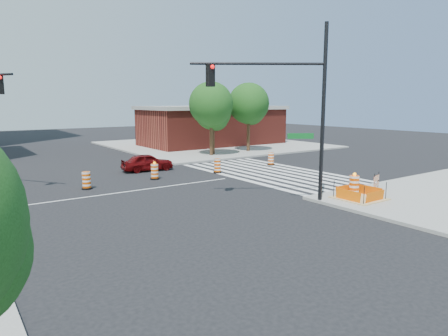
# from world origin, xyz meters

# --- Properties ---
(ground) EXTENTS (120.00, 120.00, 0.00)m
(ground) POSITION_xyz_m (0.00, 0.00, 0.00)
(ground) COLOR black
(ground) RESTS_ON ground
(sidewalk_ne) EXTENTS (22.00, 22.00, 0.15)m
(sidewalk_ne) POSITION_xyz_m (18.00, 18.00, 0.07)
(sidewalk_ne) COLOR gray
(sidewalk_ne) RESTS_ON ground
(crosswalk_east) EXTENTS (6.75, 13.50, 0.01)m
(crosswalk_east) POSITION_xyz_m (10.95, 0.00, 0.01)
(crosswalk_east) COLOR silver
(crosswalk_east) RESTS_ON ground
(lane_centerline) EXTENTS (14.00, 0.12, 0.01)m
(lane_centerline) POSITION_xyz_m (0.00, 0.00, 0.01)
(lane_centerline) COLOR silver
(lane_centerline) RESTS_ON ground
(excavation_pit) EXTENTS (2.20, 2.20, 0.90)m
(excavation_pit) POSITION_xyz_m (9.00, -9.00, 0.22)
(excavation_pit) COLOR tan
(excavation_pit) RESTS_ON ground
(brick_storefront) EXTENTS (16.50, 8.50, 4.60)m
(brick_storefront) POSITION_xyz_m (18.00, 18.00, 2.32)
(brick_storefront) COLOR maroon
(brick_storefront) RESTS_ON ground
(red_coupe) EXTENTS (3.87, 1.79, 1.28)m
(red_coupe) POSITION_xyz_m (4.10, 5.84, 0.64)
(red_coupe) COLOR #570708
(red_coupe) RESTS_ON ground
(signal_pole_se) EXTENTS (5.52, 3.68, 8.59)m
(signal_pole_se) POSITION_xyz_m (5.67, -7.01, 5.26)
(signal_pole_se) COLOR black
(signal_pole_se) RESTS_ON ground
(pit_drum) EXTENTS (0.63, 0.63, 1.25)m
(pit_drum) POSITION_xyz_m (9.24, -8.48, 0.67)
(pit_drum) COLOR black
(pit_drum) RESTS_ON ground
(barricade) EXTENTS (0.87, 0.33, 1.07)m
(barricade) POSITION_xyz_m (11.09, -8.53, 0.74)
(barricade) COLOR #DB4D04
(barricade) RESTS_ON ground
(tree_north_c) EXTENTS (4.06, 4.06, 6.90)m
(tree_north_c) POSITION_xyz_m (12.34, 9.71, 4.63)
(tree_north_c) COLOR #382314
(tree_north_c) RESTS_ON ground
(tree_north_d) EXTENTS (3.46, 3.45, 5.87)m
(tree_north_d) POSITION_xyz_m (12.90, 10.22, 3.94)
(tree_north_d) COLOR #382314
(tree_north_d) RESTS_ON ground
(tree_north_e) EXTENTS (4.09, 4.09, 6.96)m
(tree_north_e) POSITION_xyz_m (17.21, 10.28, 4.67)
(tree_north_e) COLOR #382314
(tree_north_e) RESTS_ON ground
(median_drum_2) EXTENTS (0.60, 0.60, 1.02)m
(median_drum_2) POSITION_xyz_m (-1.46, 2.01, 0.48)
(median_drum_2) COLOR black
(median_drum_2) RESTS_ON ground
(median_drum_3) EXTENTS (0.60, 0.60, 1.18)m
(median_drum_3) POSITION_xyz_m (3.09, 2.47, 0.49)
(median_drum_3) COLOR black
(median_drum_3) RESTS_ON ground
(median_drum_4) EXTENTS (0.60, 0.60, 1.02)m
(median_drum_4) POSITION_xyz_m (7.82, 2.09, 0.48)
(median_drum_4) COLOR black
(median_drum_4) RESTS_ON ground
(median_drum_5) EXTENTS (0.60, 0.60, 1.02)m
(median_drum_5) POSITION_xyz_m (13.35, 2.55, 0.48)
(median_drum_5) COLOR black
(median_drum_5) RESTS_ON ground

